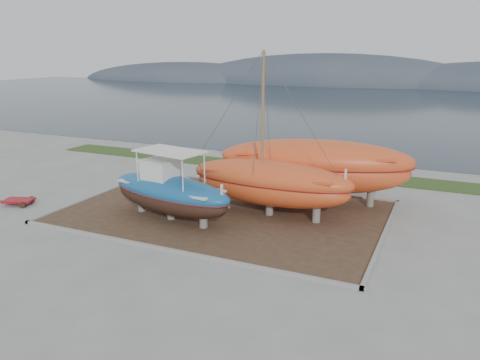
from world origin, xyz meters
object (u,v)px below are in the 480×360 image
at_px(orange_bare_hull, 315,172).
at_px(red_trailer, 19,202).
at_px(orange_sailboat, 271,136).
at_px(white_dinghy, 161,184).
at_px(blue_caique, 170,185).

bearing_deg(orange_bare_hull, red_trailer, -166.48).
bearing_deg(orange_sailboat, white_dinghy, 173.63).
bearing_deg(white_dinghy, red_trailer, -160.80).
distance_m(orange_sailboat, orange_bare_hull, 4.55).
xyz_separation_m(orange_bare_hull, red_trailer, (-16.53, -7.85, -1.82)).
bearing_deg(orange_bare_hull, blue_caique, -148.19).
bearing_deg(orange_bare_hull, white_dinghy, -179.45).
distance_m(white_dinghy, red_trailer, 8.78).
bearing_deg(red_trailer, orange_bare_hull, 4.96).
relative_size(orange_bare_hull, red_trailer, 4.63).
relative_size(white_dinghy, red_trailer, 1.61).
bearing_deg(red_trailer, blue_caique, -11.13).
bearing_deg(white_dinghy, blue_caique, -71.44).
height_order(blue_caique, orange_sailboat, orange_sailboat).
relative_size(orange_sailboat, red_trailer, 3.79).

